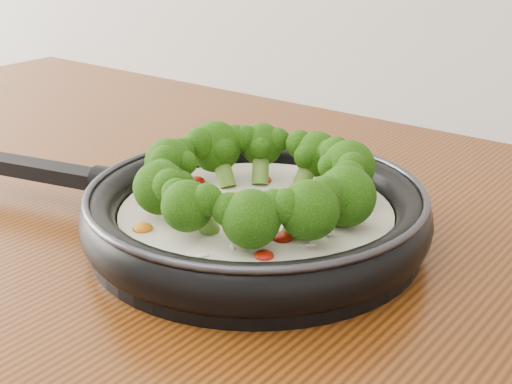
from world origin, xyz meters
The scene contains 1 object.
skillet centered at (0.05, 1.06, 0.93)m, with size 0.52×0.38×0.09m.
Camera 1 is at (0.42, 0.58, 1.19)m, focal length 50.57 mm.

